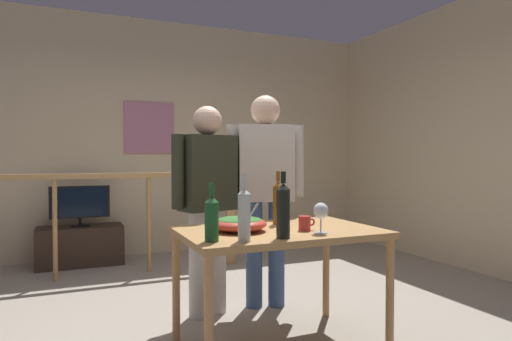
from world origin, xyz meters
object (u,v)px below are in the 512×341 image
object	(u,v)px
flat_screen_tv	(80,203)
salad_bowl	(239,223)
wine_bottle_amber	(278,202)
wine_bottle_dark	(283,210)
tv_console	(80,246)
wine_bottle_clear	(244,213)
wine_glass	(321,212)
person_standing_left	(208,192)
framed_picture	(149,128)
wine_bottle_green	(212,218)
stair_railing	(118,205)
person_standing_right	(265,181)
mug_red	(305,223)
serving_table	(279,241)

from	to	relation	value
flat_screen_tv	salad_bowl	distance (m)	2.85
wine_bottle_amber	wine_bottle_dark	xyz separation A→B (m)	(-0.20, -0.48, 0.01)
tv_console	wine_bottle_clear	world-z (taller)	wine_bottle_clear
salad_bowl	wine_glass	bearing A→B (deg)	-32.03
salad_bowl	person_standing_left	distance (m)	0.72
framed_picture	flat_screen_tv	distance (m)	1.23
person_standing_left	salad_bowl	bearing A→B (deg)	72.37
wine_bottle_clear	person_standing_left	world-z (taller)	person_standing_left
wine_bottle_dark	person_standing_left	size ratio (longest dim) A/B	0.23
wine_bottle_green	stair_railing	bearing A→B (deg)	95.21
framed_picture	wine_bottle_clear	world-z (taller)	framed_picture
wine_bottle_green	wine_bottle_clear	bearing A→B (deg)	-21.85
wine_bottle_green	wine_glass	bearing A→B (deg)	-1.30
wine_bottle_green	person_standing_right	size ratio (longest dim) A/B	0.19
wine_glass	wine_bottle_green	world-z (taller)	wine_bottle_green
wine_bottle_clear	stair_railing	bearing A→B (deg)	98.71
framed_picture	person_standing_left	size ratio (longest dim) A/B	0.40
wine_bottle_green	mug_red	world-z (taller)	wine_bottle_green
serving_table	salad_bowl	world-z (taller)	salad_bowl
framed_picture	stair_railing	distance (m)	1.31
tv_console	flat_screen_tv	bearing A→B (deg)	-90.00
stair_railing	wine_bottle_amber	distance (m)	2.17
stair_railing	person_standing_left	distance (m)	1.56
tv_console	wine_bottle_green	size ratio (longest dim) A/B	2.87
serving_table	person_standing_left	xyz separation A→B (m)	(-0.24, 0.73, 0.26)
person_standing_right	wine_glass	bearing A→B (deg)	101.07
flat_screen_tv	person_standing_right	bearing A→B (deg)	-57.10
wine_bottle_clear	person_standing_left	distance (m)	1.02
flat_screen_tv	mug_red	bearing A→B (deg)	-67.49
flat_screen_tv	tv_console	bearing A→B (deg)	90.00
serving_table	wine_bottle_dark	distance (m)	0.39
stair_railing	tv_console	world-z (taller)	stair_railing
tv_console	salad_bowl	xyz separation A→B (m)	(0.81, -2.76, 0.58)
wine_bottle_dark	wine_bottle_clear	world-z (taller)	wine_bottle_dark
salad_bowl	stair_railing	bearing A→B (deg)	102.26
flat_screen_tv	wine_bottle_dark	size ratio (longest dim) A/B	1.68
tv_console	wine_glass	xyz separation A→B (m)	(1.23, -3.02, 0.65)
mug_red	person_standing_right	bearing A→B (deg)	81.81
wine_glass	wine_bottle_clear	distance (m)	0.51
tv_console	wine_bottle_green	xyz separation A→B (m)	(0.56, -3.01, 0.66)
wine_glass	mug_red	xyz separation A→B (m)	(-0.04, 0.12, -0.08)
wine_glass	person_standing_left	size ratio (longest dim) A/B	0.12
stair_railing	wine_bottle_clear	bearing A→B (deg)	-81.29
serving_table	mug_red	xyz separation A→B (m)	(0.12, -0.11, 0.12)
stair_railing	wine_bottle_dark	size ratio (longest dim) A/B	9.90
flat_screen_tv	wine_glass	bearing A→B (deg)	-67.72
salad_bowl	person_standing_left	size ratio (longest dim) A/B	0.21
framed_picture	wine_bottle_amber	distance (m)	2.98
salad_bowl	flat_screen_tv	bearing A→B (deg)	106.57
serving_table	tv_console	bearing A→B (deg)	111.03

